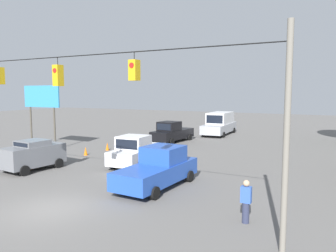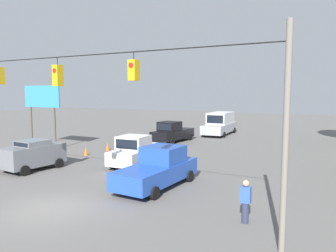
% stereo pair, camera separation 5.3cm
% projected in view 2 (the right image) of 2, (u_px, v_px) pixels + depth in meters
% --- Properties ---
extents(ground_plane, '(140.00, 140.00, 0.00)m').
position_uv_depth(ground_plane, '(50.00, 209.00, 14.26)').
color(ground_plane, '#605E5B').
extents(overhead_signal_span, '(19.30, 0.38, 7.23)m').
position_uv_depth(overhead_signal_span, '(58.00, 106.00, 14.41)').
color(overhead_signal_span, slate).
rests_on(overhead_signal_span, ground_plane).
extents(sedan_grey_parked_shoulder, '(2.27, 4.03, 1.96)m').
position_uv_depth(sedan_grey_parked_shoulder, '(33.00, 154.00, 21.34)').
color(sedan_grey_parked_shoulder, slate).
rests_on(sedan_grey_parked_shoulder, ground_plane).
extents(box_truck_silver_withflow_deep, '(2.91, 7.51, 2.64)m').
position_uv_depth(box_truck_silver_withflow_deep, '(220.00, 123.00, 39.26)').
color(box_truck_silver_withflow_deep, '#A8AAB2').
rests_on(box_truck_silver_withflow_deep, ground_plane).
extents(pickup_truck_black_withflow_far, '(2.51, 5.65, 2.12)m').
position_uv_depth(pickup_truck_black_withflow_far, '(172.00, 132.00, 33.36)').
color(pickup_truck_black_withflow_far, black).
rests_on(pickup_truck_black_withflow_far, ground_plane).
extents(pickup_truck_blue_crossing_near, '(2.49, 5.67, 2.12)m').
position_uv_depth(pickup_truck_blue_crossing_near, '(158.00, 168.00, 17.60)').
color(pickup_truck_blue_crossing_near, '#234CB2').
rests_on(pickup_truck_blue_crossing_near, ground_plane).
extents(pickup_truck_white_withflow_mid, '(2.57, 5.40, 2.12)m').
position_uv_depth(pickup_truck_white_withflow_mid, '(137.00, 151.00, 22.72)').
color(pickup_truck_white_withflow_mid, silver).
rests_on(pickup_truck_white_withflow_mid, ground_plane).
extents(traffic_cone_nearest, '(0.30, 0.30, 0.69)m').
position_uv_depth(traffic_cone_nearest, '(31.00, 164.00, 21.64)').
color(traffic_cone_nearest, orange).
rests_on(traffic_cone_nearest, ground_plane).
extents(traffic_cone_second, '(0.30, 0.30, 0.69)m').
position_uv_depth(traffic_cone_second, '(61.00, 157.00, 23.89)').
color(traffic_cone_second, orange).
rests_on(traffic_cone_second, ground_plane).
extents(traffic_cone_third, '(0.30, 0.30, 0.69)m').
position_uv_depth(traffic_cone_third, '(86.00, 151.00, 26.36)').
color(traffic_cone_third, orange).
rests_on(traffic_cone_third, ground_plane).
extents(traffic_cone_fourth, '(0.30, 0.30, 0.69)m').
position_uv_depth(traffic_cone_fourth, '(108.00, 146.00, 28.61)').
color(traffic_cone_fourth, orange).
rests_on(traffic_cone_fourth, ground_plane).
extents(roadside_billboard, '(4.33, 0.16, 5.65)m').
position_uv_depth(roadside_billboard, '(42.00, 101.00, 29.32)').
color(roadside_billboard, '#4C473D').
rests_on(roadside_billboard, ground_plane).
extents(pedestrian, '(0.40, 0.28, 1.70)m').
position_uv_depth(pedestrian, '(245.00, 202.00, 12.64)').
color(pedestrian, '#2D334C').
rests_on(pedestrian, ground_plane).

